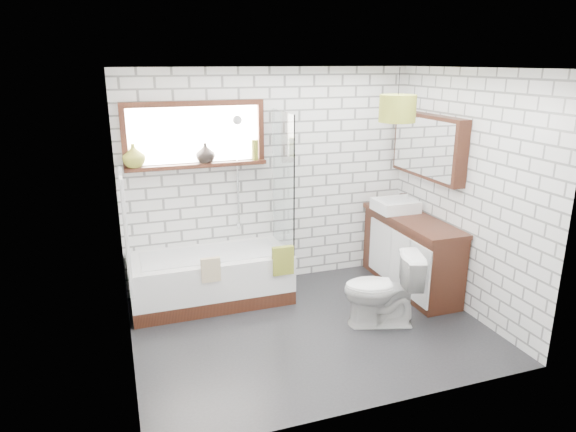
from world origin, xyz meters
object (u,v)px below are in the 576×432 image
object	(u,v)px
bathtub	(211,278)
vanity	(411,253)
toilet	(382,289)
pendant	(397,108)
basin	(395,205)

from	to	relation	value
bathtub	vanity	xyz separation A→B (m)	(2.27, -0.38, 0.15)
bathtub	toilet	world-z (taller)	toilet
vanity	bathtub	bearing A→B (deg)	170.48
vanity	pendant	bearing A→B (deg)	-155.34
toilet	vanity	bearing A→B (deg)	149.16
pendant	vanity	bearing A→B (deg)	24.66
bathtub	pendant	world-z (taller)	pendant
bathtub	basin	size ratio (longest dim) A/B	3.67
bathtub	vanity	distance (m)	2.31
toilet	pendant	size ratio (longest dim) A/B	2.05
bathtub	pendant	distance (m)	2.67
basin	toilet	distance (m)	1.33
basin	toilet	world-z (taller)	basin
bathtub	basin	distance (m)	2.30
bathtub	pendant	bearing A→B (deg)	-16.81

